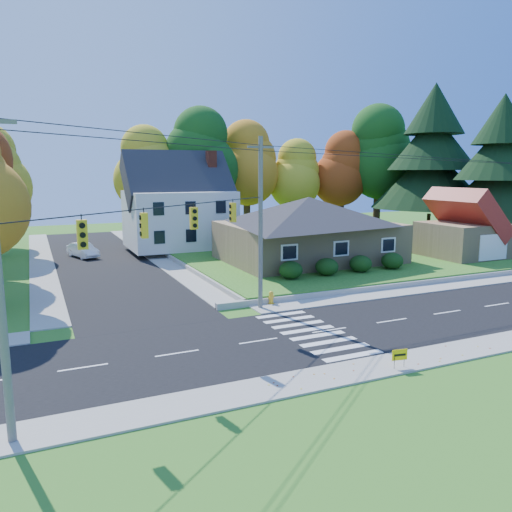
{
  "coord_description": "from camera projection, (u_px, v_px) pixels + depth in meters",
  "views": [
    {
      "loc": [
        -13.51,
        -20.81,
        8.06
      ],
      "look_at": [
        -0.52,
        8.0,
        2.67
      ],
      "focal_mm": 35.0,
      "sensor_mm": 36.0,
      "label": 1
    }
  ],
  "objects": [
    {
      "name": "sidewalk_north",
      "position": [
        284.0,
        306.0,
        30.02
      ],
      "size": [
        90.0,
        2.0,
        0.08
      ],
      "primitive_type": "cube",
      "color": "#9C9A90",
      "rests_on": "ground"
    },
    {
      "name": "conifer_east_b",
      "position": [
        500.0,
        169.0,
        48.06
      ],
      "size": [
        11.2,
        11.2,
        14.84
      ],
      "color": "#3F2A19",
      "rests_on": "lawn"
    },
    {
      "name": "lawn",
      "position": [
        326.0,
        251.0,
        49.63
      ],
      "size": [
        30.0,
        30.0,
        0.5
      ],
      "primitive_type": "cube",
      "color": "#3D7923",
      "rests_on": "ground"
    },
    {
      "name": "tree_lot_5",
      "position": [
        379.0,
        153.0,
        61.3
      ],
      "size": [
        8.4,
        8.4,
        15.64
      ],
      "color": "#3F2A19",
      "rests_on": "lawn"
    },
    {
      "name": "tree_lot_3",
      "position": [
        296.0,
        175.0,
        60.38
      ],
      "size": [
        6.16,
        6.16,
        11.47
      ],
      "color": "#3F2A19",
      "rests_on": "lawn"
    },
    {
      "name": "ground",
      "position": [
        329.0,
        331.0,
        25.53
      ],
      "size": [
        120.0,
        120.0,
        0.0
      ],
      "primitive_type": "plane",
      "color": "#3D7923"
    },
    {
      "name": "garage",
      "position": [
        466.0,
        230.0,
        44.74
      ],
      "size": [
        7.3,
        6.3,
        4.6
      ],
      "color": "tan",
      "rests_on": "lawn"
    },
    {
      "name": "yard_sign",
      "position": [
        400.0,
        355.0,
        20.42
      ],
      "size": [
        0.68,
        0.15,
        0.86
      ],
      "color": "black",
      "rests_on": "ground"
    },
    {
      "name": "white_car",
      "position": [
        83.0,
        250.0,
        46.98
      ],
      "size": [
        2.75,
        4.43,
        1.38
      ],
      "primitive_type": "imported",
      "rotation": [
        0.0,
        0.0,
        0.33
      ],
      "color": "white",
      "rests_on": "road_cross"
    },
    {
      "name": "tree_lot_1",
      "position": [
        201.0,
        157.0,
        55.19
      ],
      "size": [
        7.84,
        7.84,
        14.6
      ],
      "color": "#3F2A19",
      "rests_on": "lawn"
    },
    {
      "name": "colonial_house",
      "position": [
        179.0,
        206.0,
        49.94
      ],
      "size": [
        10.4,
        8.4,
        9.6
      ],
      "color": "silver",
      "rests_on": "lawn"
    },
    {
      "name": "hedge_row",
      "position": [
        344.0,
        265.0,
        37.18
      ],
      "size": [
        10.7,
        1.7,
        1.27
      ],
      "color": "#163A10",
      "rests_on": "lawn"
    },
    {
      "name": "road_main",
      "position": [
        329.0,
        330.0,
        25.53
      ],
      "size": [
        90.0,
        8.0,
        0.02
      ],
      "primitive_type": "cube",
      "color": "black",
      "rests_on": "ground"
    },
    {
      "name": "fire_hydrant",
      "position": [
        271.0,
        298.0,
        30.36
      ],
      "size": [
        0.49,
        0.39,
        0.87
      ],
      "color": "gold",
      "rests_on": "ground"
    },
    {
      "name": "traffic_infrastructure",
      "position": [
        315.0,
        228.0,
        25.82
      ],
      "size": [
        38.1,
        10.66,
        10.0
      ],
      "color": "#666059",
      "rests_on": "ground"
    },
    {
      "name": "tree_lot_0",
      "position": [
        145.0,
        169.0,
        53.88
      ],
      "size": [
        6.72,
        6.72,
        12.51
      ],
      "color": "#3F2A19",
      "rests_on": "lawn"
    },
    {
      "name": "road_cross",
      "position": [
        101.0,
        260.0,
        45.65
      ],
      "size": [
        8.0,
        44.0,
        0.02
      ],
      "primitive_type": "cube",
      "color": "black",
      "rests_on": "ground"
    },
    {
      "name": "tree_lot_4",
      "position": [
        342.0,
        169.0,
        61.8
      ],
      "size": [
        6.72,
        6.72,
        12.51
      ],
      "color": "#3F2A19",
      "rests_on": "lawn"
    },
    {
      "name": "tree_lot_2",
      "position": [
        247.0,
        163.0,
        58.63
      ],
      "size": [
        7.28,
        7.28,
        13.56
      ],
      "color": "#3F2A19",
      "rests_on": "lawn"
    },
    {
      "name": "ranch_house",
      "position": [
        308.0,
        228.0,
        42.6
      ],
      "size": [
        14.6,
        10.6,
        5.4
      ],
      "color": "tan",
      "rests_on": "lawn"
    },
    {
      "name": "conifer_east_a",
      "position": [
        432.0,
        159.0,
        54.66
      ],
      "size": [
        12.8,
        12.8,
        16.96
      ],
      "color": "#3F2A19",
      "rests_on": "lawn"
    },
    {
      "name": "sidewalk_south",
      "position": [
        394.0,
        364.0,
        21.03
      ],
      "size": [
        90.0,
        2.0,
        0.08
      ],
      "primitive_type": "cube",
      "color": "#9C9A90",
      "rests_on": "ground"
    }
  ]
}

